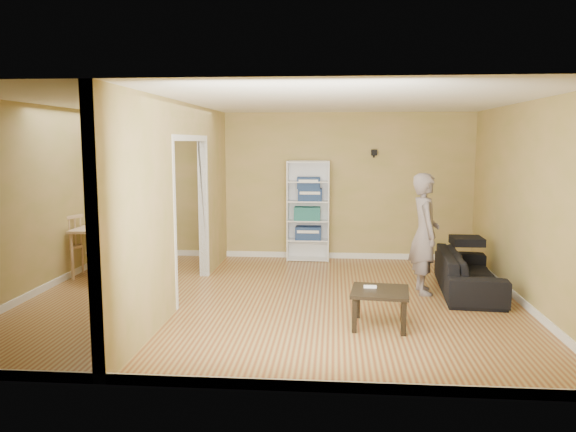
# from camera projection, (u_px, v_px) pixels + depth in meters

# --- Properties ---
(room_shell) EXTENTS (6.50, 6.50, 6.50)m
(room_shell) POSITION_uv_depth(u_px,v_px,m) (271.00, 203.00, 7.32)
(room_shell) COLOR #9E8549
(room_shell) RESTS_ON ground
(partition) EXTENTS (0.22, 5.50, 2.60)m
(partition) POSITION_uv_depth(u_px,v_px,m) (181.00, 202.00, 7.42)
(partition) COLOR tan
(partition) RESTS_ON ground
(wall_speaker) EXTENTS (0.10, 0.10, 0.10)m
(wall_speaker) POSITION_uv_depth(u_px,v_px,m) (374.00, 153.00, 9.77)
(wall_speaker) COLOR black
(wall_speaker) RESTS_ON room_shell
(sofa) EXTENTS (1.99, 0.98, 0.73)m
(sofa) POSITION_uv_depth(u_px,v_px,m) (469.00, 266.00, 7.83)
(sofa) COLOR black
(sofa) RESTS_ON ground
(person) EXTENTS (0.75, 0.61, 1.96)m
(person) POSITION_uv_depth(u_px,v_px,m) (425.00, 223.00, 7.70)
(person) COLOR slate
(person) RESTS_ON ground
(bookshelf) EXTENTS (0.74, 0.32, 1.76)m
(bookshelf) POSITION_uv_depth(u_px,v_px,m) (308.00, 211.00, 9.91)
(bookshelf) COLOR white
(bookshelf) RESTS_ON ground
(paper_box_navy_a) EXTENTS (0.45, 0.29, 0.23)m
(paper_box_navy_a) POSITION_uv_depth(u_px,v_px,m) (308.00, 233.00, 9.92)
(paper_box_navy_a) COLOR #140F53
(paper_box_navy_a) RESTS_ON bookshelf
(paper_box_teal) EXTENTS (0.45, 0.30, 0.23)m
(paper_box_teal) POSITION_uv_depth(u_px,v_px,m) (307.00, 213.00, 9.88)
(paper_box_teal) COLOR #138880
(paper_box_teal) RESTS_ON bookshelf
(paper_box_navy_b) EXTENTS (0.42, 0.27, 0.21)m
(paper_box_navy_b) POSITION_uv_depth(u_px,v_px,m) (310.00, 195.00, 9.83)
(paper_box_navy_b) COLOR navy
(paper_box_navy_b) RESTS_ON bookshelf
(paper_box_navy_c) EXTENTS (0.39, 0.26, 0.20)m
(paper_box_navy_c) POSITION_uv_depth(u_px,v_px,m) (309.00, 183.00, 9.80)
(paper_box_navy_c) COLOR navy
(paper_box_navy_c) RESTS_ON bookshelf
(coffee_table) EXTENTS (0.64, 0.64, 0.43)m
(coffee_table) POSITION_uv_depth(u_px,v_px,m) (380.00, 296.00, 6.36)
(coffee_table) COLOR black
(coffee_table) RESTS_ON ground
(game_controller) EXTENTS (0.15, 0.04, 0.03)m
(game_controller) POSITION_uv_depth(u_px,v_px,m) (370.00, 287.00, 6.43)
(game_controller) COLOR white
(game_controller) RESTS_ON coffee_table
(dining_table) EXTENTS (1.21, 0.81, 0.76)m
(dining_table) POSITION_uv_depth(u_px,v_px,m) (115.00, 233.00, 8.78)
(dining_table) COLOR #D3A884
(dining_table) RESTS_ON ground
(chair_left) EXTENTS (0.56, 0.56, 0.96)m
(chair_left) POSITION_uv_depth(u_px,v_px,m) (67.00, 244.00, 8.83)
(chair_left) COLOR #D2B684
(chair_left) RESTS_ON ground
(chair_near) EXTENTS (0.60, 0.60, 0.98)m
(chair_near) POSITION_uv_depth(u_px,v_px,m) (102.00, 251.00, 8.27)
(chair_near) COLOR tan
(chair_near) RESTS_ON ground
(chair_far) EXTENTS (0.42, 0.42, 0.88)m
(chair_far) POSITION_uv_depth(u_px,v_px,m) (132.00, 242.00, 9.34)
(chair_far) COLOR #DAB87E
(chair_far) RESTS_ON ground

